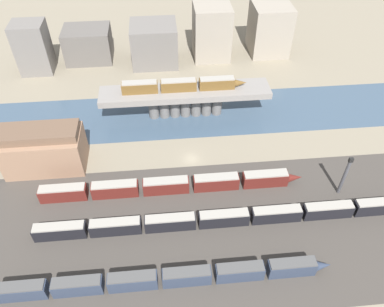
{
  "coord_description": "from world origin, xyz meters",
  "views": [
    {
      "loc": [
        -6.88,
        -74.72,
        73.32
      ],
      "look_at": [
        0.0,
        -1.82,
        3.76
      ],
      "focal_mm": 35.0,
      "sensor_mm": 36.0,
      "label": 1
    }
  ],
  "objects_px": {
    "train_on_bridge": "(183,85)",
    "train_yard_far": "(171,185)",
    "train_yard_near": "(165,278)",
    "warehouse_building": "(44,149)",
    "train_yard_mid": "(255,216)",
    "signal_tower": "(345,176)"
  },
  "relations": [
    {
      "from": "train_on_bridge",
      "to": "train_yard_far",
      "type": "relative_size",
      "value": 0.56
    },
    {
      "from": "train_yard_near",
      "to": "warehouse_building",
      "type": "bearing_deg",
      "value": 128.82
    },
    {
      "from": "train_yard_near",
      "to": "warehouse_building",
      "type": "relative_size",
      "value": 3.33
    },
    {
      "from": "train_on_bridge",
      "to": "warehouse_building",
      "type": "relative_size",
      "value": 1.82
    },
    {
      "from": "train_on_bridge",
      "to": "train_yard_far",
      "type": "height_order",
      "value": "train_on_bridge"
    },
    {
      "from": "train_on_bridge",
      "to": "train_yard_far",
      "type": "distance_m",
      "value": 33.34
    },
    {
      "from": "train_yard_mid",
      "to": "train_on_bridge",
      "type": "bearing_deg",
      "value": 107.7
    },
    {
      "from": "train_on_bridge",
      "to": "warehouse_building",
      "type": "bearing_deg",
      "value": -153.71
    },
    {
      "from": "signal_tower",
      "to": "warehouse_building",
      "type": "bearing_deg",
      "value": 167.3
    },
    {
      "from": "signal_tower",
      "to": "train_yard_near",
      "type": "bearing_deg",
      "value": -155.36
    },
    {
      "from": "warehouse_building",
      "to": "signal_tower",
      "type": "xyz_separation_m",
      "value": [
        75.63,
        -17.04,
        0.02
      ]
    },
    {
      "from": "train_yard_mid",
      "to": "signal_tower",
      "type": "relative_size",
      "value": 8.58
    },
    {
      "from": "train_yard_far",
      "to": "warehouse_building",
      "type": "distance_m",
      "value": 35.53
    },
    {
      "from": "warehouse_building",
      "to": "signal_tower",
      "type": "bearing_deg",
      "value": -12.7
    },
    {
      "from": "train_yard_mid",
      "to": "train_yard_far",
      "type": "bearing_deg",
      "value": 149.38
    },
    {
      "from": "train_yard_near",
      "to": "train_yard_far",
      "type": "bearing_deg",
      "value": 84.14
    },
    {
      "from": "train_on_bridge",
      "to": "signal_tower",
      "type": "xyz_separation_m",
      "value": [
        37.09,
        -36.08,
        -5.11
      ]
    },
    {
      "from": "warehouse_building",
      "to": "train_yard_far",
      "type": "bearing_deg",
      "value": -20.81
    },
    {
      "from": "train_yard_near",
      "to": "train_yard_mid",
      "type": "relative_size",
      "value": 0.66
    },
    {
      "from": "train_yard_mid",
      "to": "warehouse_building",
      "type": "height_order",
      "value": "warehouse_building"
    },
    {
      "from": "train_on_bridge",
      "to": "train_yard_mid",
      "type": "xyz_separation_m",
      "value": [
        13.72,
        -42.98,
        -9.22
      ]
    },
    {
      "from": "train_yard_near",
      "to": "warehouse_building",
      "type": "height_order",
      "value": "warehouse_building"
    }
  ]
}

